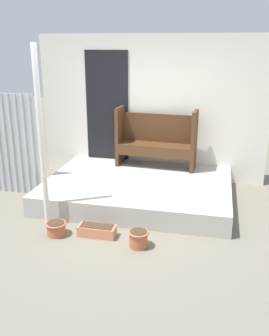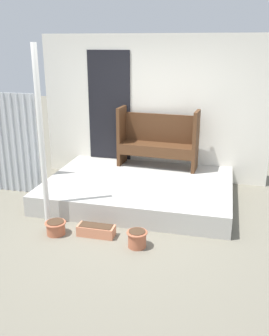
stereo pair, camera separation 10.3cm
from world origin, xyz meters
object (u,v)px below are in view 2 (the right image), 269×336
at_px(support_post, 41,140).
at_px(flower_pot_middle, 137,238).
at_px(flower_pot_left, 56,227).
at_px(planter_box_rect, 96,230).
at_px(bench, 158,138).

xyz_separation_m(support_post, flower_pot_middle, (1.39, -0.32, -1.11)).
distance_m(flower_pot_left, flower_pot_middle, 1.14).
xyz_separation_m(flower_pot_left, planter_box_rect, (0.54, 0.09, -0.03)).
relative_size(support_post, flower_pot_left, 8.60).
xyz_separation_m(bench, flower_pot_middle, (0.17, -2.31, -0.72)).
bearing_deg(bench, flower_pot_middle, -81.80).
height_order(flower_pot_middle, planter_box_rect, flower_pot_middle).
xyz_separation_m(bench, flower_pot_left, (-0.96, -2.25, -0.74)).
bearing_deg(support_post, flower_pot_middle, -13.12).
height_order(support_post, planter_box_rect, support_post).
relative_size(support_post, flower_pot_middle, 9.20).
bearing_deg(support_post, planter_box_rect, -12.45).
distance_m(support_post, flower_pot_left, 1.18).
bearing_deg(flower_pot_left, flower_pot_middle, -2.94).
bearing_deg(bench, flower_pot_left, -109.24).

